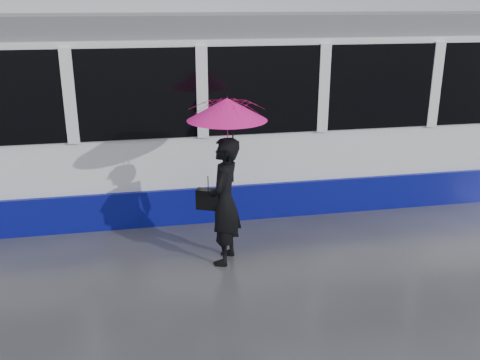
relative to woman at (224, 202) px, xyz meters
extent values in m
plane|color=#2D2D32|center=(-0.22, 0.18, -0.92)|extent=(90.00, 90.00, 0.00)
cube|color=#3F3D38|center=(-0.22, 1.96, -0.91)|extent=(34.00, 0.07, 0.02)
cube|color=#3F3D38|center=(-0.22, 3.40, -0.91)|extent=(34.00, 0.07, 0.02)
cube|color=navy|center=(-3.60, 2.68, -0.61)|extent=(24.00, 2.56, 0.62)
imported|color=black|center=(0.00, 0.00, 0.00)|extent=(0.67, 0.79, 1.83)
imported|color=#FE154F|center=(0.05, 0.00, 1.01)|extent=(1.32, 1.33, 0.92)
cone|color=#FE154F|center=(0.05, 0.00, 1.30)|extent=(1.42, 1.42, 0.30)
cylinder|color=black|center=(0.05, 0.00, 1.47)|extent=(0.01, 0.01, 0.07)
cylinder|color=black|center=(0.13, 0.02, 0.67)|extent=(0.02, 0.02, 0.80)
cube|color=black|center=(-0.22, 0.02, 0.04)|extent=(0.36, 0.26, 0.28)
cylinder|color=black|center=(-0.22, 0.02, 0.28)|extent=(0.01, 0.01, 0.18)
camera|label=1|loc=(-1.12, -6.86, 2.68)|focal=40.00mm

